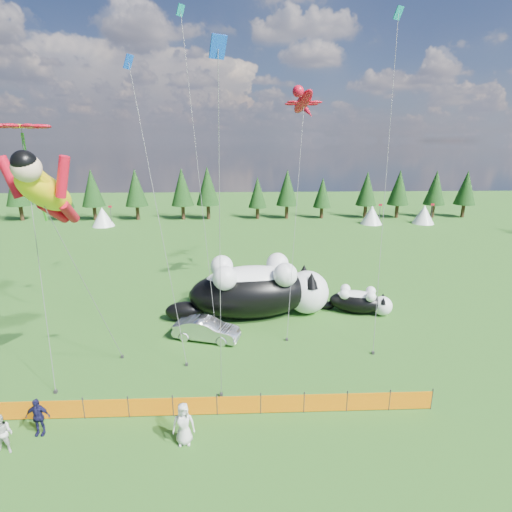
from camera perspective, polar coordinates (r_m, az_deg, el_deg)
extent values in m
plane|color=#103D0B|center=(22.36, -7.80, -16.88)|extent=(160.00, 160.00, 0.00)
cylinder|color=#262626|center=(21.52, -28.65, -18.64)|extent=(0.06, 0.06, 1.10)
cylinder|color=#262626|center=(20.75, -23.40, -19.29)|extent=(0.06, 0.06, 1.10)
cylinder|color=#262626|center=(20.15, -17.76, -19.82)|extent=(0.06, 0.06, 1.10)
cylinder|color=#262626|center=(19.73, -11.78, -20.19)|extent=(0.06, 0.06, 1.10)
cylinder|color=#262626|center=(19.52, -5.60, -20.36)|extent=(0.06, 0.06, 1.10)
cylinder|color=#262626|center=(19.50, 0.67, -20.30)|extent=(0.06, 0.06, 1.10)
cylinder|color=#262626|center=(19.69, 6.87, -20.03)|extent=(0.06, 0.06, 1.10)
cylinder|color=#262626|center=(20.08, 12.86, -19.56)|extent=(0.06, 0.06, 1.10)
cylinder|color=#262626|center=(20.65, 18.53, -18.93)|extent=(0.06, 0.06, 1.10)
cylinder|color=#262626|center=(21.40, 23.81, -18.18)|extent=(0.06, 0.06, 1.10)
cube|color=orange|center=(21.99, -31.09, -18.39)|extent=(2.00, 0.04, 0.90)
cube|color=orange|center=(21.14, -26.06, -19.09)|extent=(2.00, 0.04, 0.90)
cube|color=orange|center=(20.46, -20.61, -19.69)|extent=(2.00, 0.04, 0.90)
cube|color=orange|center=(19.95, -14.79, -20.15)|extent=(2.00, 0.04, 0.90)
cube|color=orange|center=(19.63, -8.70, -20.42)|extent=(2.00, 0.04, 0.90)
cube|color=orange|center=(19.51, -2.46, -20.48)|extent=(2.00, 0.04, 0.90)
cube|color=orange|center=(19.60, 3.79, -20.31)|extent=(2.00, 0.04, 0.90)
cube|color=orange|center=(19.89, 9.89, -19.93)|extent=(2.00, 0.04, 0.90)
cube|color=orange|center=(20.37, 15.73, -19.37)|extent=(2.00, 0.04, 0.90)
cube|color=orange|center=(21.03, 21.21, -18.68)|extent=(2.00, 0.04, 0.90)
ellipsoid|color=black|center=(28.41, -0.69, -5.28)|extent=(9.23, 5.14, 3.52)
ellipsoid|color=white|center=(28.10, -0.69, -3.61)|extent=(6.95, 3.72, 2.15)
sphere|color=white|center=(29.33, 7.30, -5.12)|extent=(3.13, 3.13, 3.13)
sphere|color=#F25E84|center=(29.72, 9.76, -4.94)|extent=(0.44, 0.44, 0.44)
ellipsoid|color=black|center=(28.56, -10.11, -7.77)|extent=(2.88, 1.69, 1.37)
cone|color=black|center=(28.06, 7.93, -3.42)|extent=(1.09, 1.09, 1.09)
cone|color=black|center=(29.76, 6.87, -2.24)|extent=(1.09, 1.09, 1.09)
sphere|color=white|center=(29.41, 3.07, -1.12)|extent=(1.64, 1.64, 1.64)
sphere|color=white|center=(27.06, 4.22, -2.69)|extent=(1.64, 1.64, 1.64)
sphere|color=white|center=(28.84, -4.92, -1.51)|extent=(1.64, 1.64, 1.64)
sphere|color=white|center=(26.44, -4.48, -3.16)|extent=(1.64, 1.64, 1.64)
ellipsoid|color=black|center=(30.27, 14.15, -6.40)|extent=(4.29, 2.92, 1.57)
ellipsoid|color=white|center=(30.12, 14.21, -5.71)|extent=(3.22, 2.13, 0.96)
sphere|color=white|center=(30.36, 17.61, -6.79)|extent=(1.39, 1.39, 1.39)
sphere|color=#F25E84|center=(30.40, 18.73, -6.87)|extent=(0.20, 0.20, 0.20)
ellipsoid|color=black|center=(30.52, 10.15, -6.94)|extent=(1.35, 0.95, 0.61)
cone|color=black|center=(29.77, 17.73, -6.11)|extent=(0.49, 0.49, 0.49)
cone|color=black|center=(30.54, 17.67, -5.53)|extent=(0.49, 0.49, 0.49)
sphere|color=white|center=(30.55, 16.07, -4.85)|extent=(0.73, 0.73, 0.73)
sphere|color=white|center=(29.49, 16.09, -5.62)|extent=(0.73, 0.73, 0.73)
sphere|color=white|center=(30.54, 12.64, -4.60)|extent=(0.73, 0.73, 0.73)
sphere|color=white|center=(29.48, 12.53, -5.36)|extent=(0.73, 0.73, 0.73)
imported|color=silver|center=(25.77, -7.08, -10.36)|extent=(4.43, 2.56, 1.38)
imported|color=silver|center=(20.13, -32.55, -20.72)|extent=(0.88, 0.54, 1.75)
imported|color=#17163C|center=(20.48, -28.72, -19.49)|extent=(1.01, 0.53, 1.72)
imported|color=silver|center=(18.04, -10.30, -22.52)|extent=(0.95, 0.66, 1.88)
cylinder|color=#595959|center=(21.95, -22.71, -3.91)|extent=(0.03, 0.03, 10.46)
cube|color=#262626|center=(25.11, -18.56, -13.47)|extent=(0.15, 0.15, 0.16)
cylinder|color=#595959|center=(27.42, 5.68, 6.35)|extent=(0.03, 0.03, 17.00)
cube|color=#262626|center=(25.78, 4.43, -11.79)|extent=(0.15, 0.15, 0.16)
cylinder|color=#595959|center=(23.24, -28.71, 0.11)|extent=(0.03, 0.03, 13.74)
cube|color=#262626|center=(23.31, -26.70, -16.92)|extent=(0.15, 0.15, 0.16)
cube|color=#2B991B|center=(25.23, -29.65, 9.49)|extent=(0.22, 0.22, 4.84)
cylinder|color=#595959|center=(23.26, -13.91, 6.16)|extent=(0.03, 0.03, 17.35)
cube|color=#262626|center=(23.48, -9.88, -15.01)|extent=(0.15, 0.15, 0.16)
cylinder|color=#595959|center=(26.45, 18.12, 11.00)|extent=(0.03, 0.03, 21.65)
cube|color=#262626|center=(25.23, 16.36, -13.12)|extent=(0.15, 0.15, 0.16)
cylinder|color=#595959|center=(17.13, -5.18, 1.34)|extent=(0.03, 0.03, 15.29)
cube|color=#262626|center=(20.93, -4.98, -19.10)|extent=(0.15, 0.15, 0.16)
cylinder|color=#595959|center=(26.95, -8.26, 12.01)|extent=(0.03, 0.03, 21.27)
cube|color=#262626|center=(26.61, -5.73, -10.89)|extent=(0.15, 0.15, 0.16)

